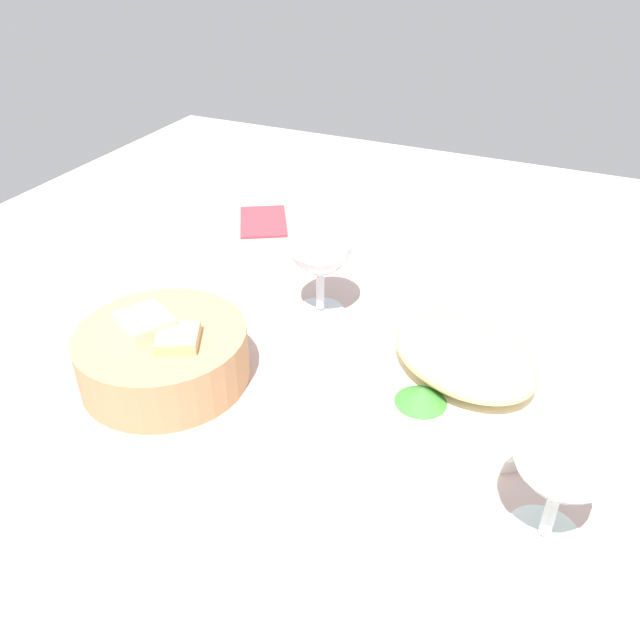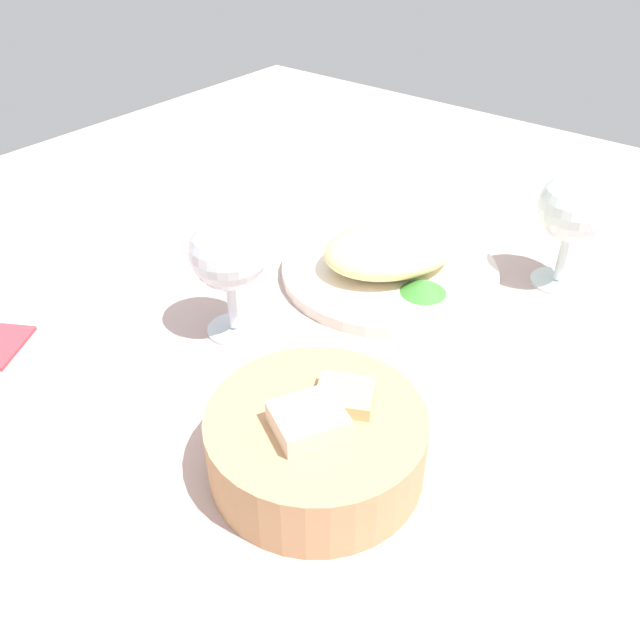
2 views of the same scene
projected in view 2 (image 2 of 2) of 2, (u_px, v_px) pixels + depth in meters
ground_plane at (334, 324)px, 73.02cm from camera, size 140.00×140.00×2.00cm
plate at (389, 270)px, 78.82cm from camera, size 25.29×25.29×1.40cm
omelette at (390, 248)px, 77.05cm from camera, size 19.74×17.91×4.64cm
lettuce_garnish at (424, 286)px, 73.23cm from camera, size 5.18×5.18×1.68cm
bread_basket at (317, 441)px, 53.32cm from camera, size 17.56×17.56×7.60cm
wine_glass_near at (228, 256)px, 65.16cm from camera, size 7.66×7.66×13.28cm
wine_glass_far at (574, 210)px, 72.56cm from camera, size 7.91×7.91×13.70cm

